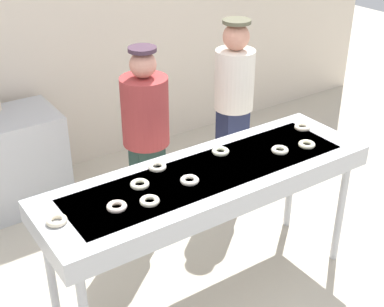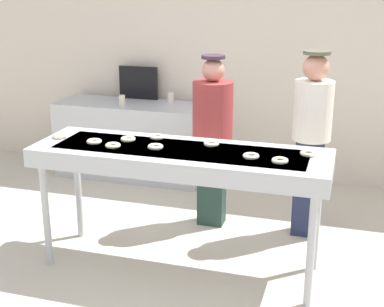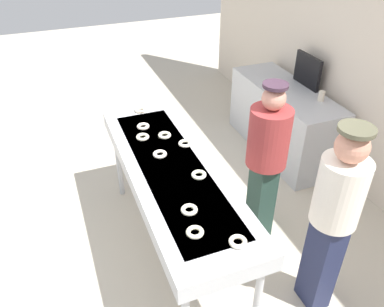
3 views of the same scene
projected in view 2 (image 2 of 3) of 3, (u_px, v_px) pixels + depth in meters
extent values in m
plane|color=beige|center=(181.00, 266.00, 4.44)|extent=(16.00, 16.00, 0.00)
cube|color=beige|center=(243.00, 48.00, 6.12)|extent=(8.00, 0.12, 2.96)
cube|color=#B7BABF|center=(180.00, 158.00, 4.16)|extent=(2.27, 0.70, 0.14)
cube|color=slate|center=(180.00, 154.00, 4.15)|extent=(1.93, 0.49, 0.08)
cylinder|color=#B7BABF|center=(46.00, 216.00, 4.35)|extent=(0.06, 0.06, 0.86)
cylinder|color=#B7BABF|center=(311.00, 252.00, 3.78)|extent=(0.06, 0.06, 0.86)
cylinder|color=#B7BABF|center=(78.00, 192.00, 4.84)|extent=(0.06, 0.06, 0.86)
cylinder|color=#B7BABF|center=(317.00, 220.00, 4.27)|extent=(0.06, 0.06, 0.86)
torus|color=#FBEBCA|center=(308.00, 153.00, 3.98)|extent=(0.15, 0.15, 0.03)
torus|color=#F6EFC8|center=(280.00, 161.00, 3.83)|extent=(0.15, 0.15, 0.03)
torus|color=#F1E8CE|center=(157.00, 137.00, 4.40)|extent=(0.14, 0.14, 0.03)
torus|color=#F5E6C3|center=(60.00, 136.00, 4.42)|extent=(0.16, 0.16, 0.03)
torus|color=white|center=(113.00, 145.00, 4.17)|extent=(0.16, 0.16, 0.03)
torus|color=white|center=(251.00, 156.00, 3.92)|extent=(0.15, 0.15, 0.03)
torus|color=#EFF2CA|center=(211.00, 144.00, 4.21)|extent=(0.17, 0.17, 0.03)
torus|color=white|center=(155.00, 147.00, 4.14)|extent=(0.16, 0.16, 0.03)
torus|color=white|center=(94.00, 141.00, 4.27)|extent=(0.12, 0.12, 0.03)
torus|color=#F1EECB|center=(128.00, 139.00, 4.34)|extent=(0.14, 0.14, 0.03)
cube|color=#223B33|center=(212.00, 182.00, 5.11)|extent=(0.24, 0.18, 0.83)
cylinder|color=#993333|center=(213.00, 111.00, 4.90)|extent=(0.37, 0.37, 0.54)
sphere|color=tan|center=(213.00, 70.00, 4.79)|extent=(0.20, 0.20, 0.20)
cylinder|color=#3C2837|center=(213.00, 57.00, 4.75)|extent=(0.21, 0.21, 0.03)
cube|color=#202646|center=(308.00, 187.00, 4.88)|extent=(0.24, 0.18, 0.90)
cylinder|color=silver|center=(313.00, 111.00, 4.66)|extent=(0.33, 0.33, 0.51)
sphere|color=tan|center=(316.00, 68.00, 4.55)|extent=(0.22, 0.22, 0.22)
cylinder|color=brown|center=(317.00, 52.00, 4.51)|extent=(0.23, 0.23, 0.03)
cube|color=#B7BABF|center=(132.00, 140.00, 6.36)|extent=(1.72, 0.62, 0.87)
cylinder|color=beige|center=(171.00, 98.00, 6.25)|extent=(0.07, 0.07, 0.12)
cylinder|color=beige|center=(122.00, 100.00, 6.11)|extent=(0.07, 0.07, 0.12)
cube|color=black|center=(139.00, 83.00, 6.41)|extent=(0.47, 0.04, 0.38)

